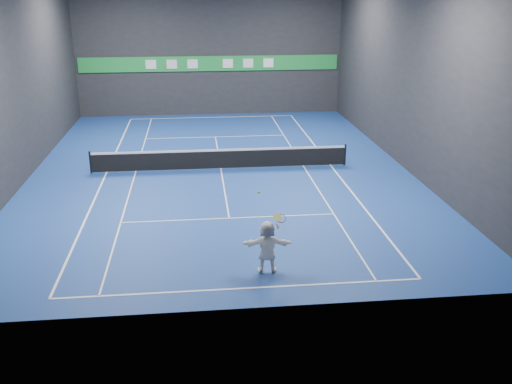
{
  "coord_description": "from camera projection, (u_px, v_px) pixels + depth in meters",
  "views": [
    {
      "loc": [
        -1.17,
        -26.7,
        8.35
      ],
      "look_at": [
        0.9,
        -7.7,
        1.5
      ],
      "focal_mm": 40.0,
      "sensor_mm": 36.0,
      "label": 1
    }
  ],
  "objects": [
    {
      "name": "wall_right",
      "position": [
        406.0,
        73.0,
        27.33
      ],
      "size": [
        0.1,
        26.0,
        9.0
      ],
      "primitive_type": "cube",
      "color": "#242427",
      "rests_on": "ground"
    },
    {
      "name": "tennis_racket",
      "position": [
        280.0,
        220.0,
        17.34
      ],
      "size": [
        0.5,
        0.34,
        0.54
      ],
      "color": "red",
      "rests_on": "player"
    },
    {
      "name": "sideline_doubles_right",
      "position": [
        331.0,
        165.0,
        28.49
      ],
      "size": [
        0.08,
        23.78,
        0.01
      ],
      "primitive_type": "cube",
      "color": "white",
      "rests_on": "ground"
    },
    {
      "name": "tennis_ball",
      "position": [
        259.0,
        192.0,
        16.91
      ],
      "size": [
        0.06,
        0.06,
        0.06
      ],
      "primitive_type": "sphere",
      "color": "#E2F328",
      "rests_on": "player"
    },
    {
      "name": "sideline_doubles_left",
      "position": [
        107.0,
        172.0,
        27.37
      ],
      "size": [
        0.08,
        23.78,
        0.01
      ],
      "primitive_type": "cube",
      "color": "white",
      "rests_on": "ground"
    },
    {
      "name": "baseline_near",
      "position": [
        241.0,
        288.0,
        16.8
      ],
      "size": [
        10.98,
        0.08,
        0.01
      ],
      "primitive_type": "cube",
      "color": "white",
      "rests_on": "ground"
    },
    {
      "name": "player",
      "position": [
        267.0,
        247.0,
        17.54
      ],
      "size": [
        1.59,
        0.61,
        1.68
      ],
      "primitive_type": "imported",
      "rotation": [
        0.0,
        0.0,
        3.07
      ],
      "color": "white",
      "rests_on": "ground"
    },
    {
      "name": "tennis_net",
      "position": [
        221.0,
        158.0,
        27.75
      ],
      "size": [
        12.5,
        0.1,
        1.07
      ],
      "color": "black",
      "rests_on": "ground"
    },
    {
      "name": "baseline_far",
      "position": [
        212.0,
        117.0,
        39.05
      ],
      "size": [
        10.98,
        0.08,
        0.01
      ],
      "primitive_type": "cube",
      "color": "white",
      "rests_on": "ground"
    },
    {
      "name": "ground",
      "position": [
        221.0,
        169.0,
        27.93
      ],
      "size": [
        26.0,
        26.0,
        0.0
      ],
      "primitive_type": "plane",
      "color": "navy",
      "rests_on": "ground"
    },
    {
      "name": "service_line_far",
      "position": [
        215.0,
        137.0,
        33.92
      ],
      "size": [
        8.23,
        0.06,
        0.01
      ],
      "primitive_type": "cube",
      "color": "white",
      "rests_on": "ground"
    },
    {
      "name": "sideline_singles_right",
      "position": [
        303.0,
        166.0,
        28.35
      ],
      "size": [
        0.06,
        23.78,
        0.01
      ],
      "primitive_type": "cube",
      "color": "white",
      "rests_on": "ground"
    },
    {
      "name": "center_service_line",
      "position": [
        221.0,
        169.0,
        27.93
      ],
      "size": [
        0.06,
        12.8,
        0.01
      ],
      "primitive_type": "cube",
      "color": "white",
      "rests_on": "ground"
    },
    {
      "name": "wall_front",
      "position": [
        243.0,
        152.0,
        14.24
      ],
      "size": [
        18.0,
        0.1,
        9.0
      ],
      "primitive_type": "cube",
      "color": "#242427",
      "rests_on": "ground"
    },
    {
      "name": "wall_back",
      "position": [
        210.0,
        48.0,
        38.58
      ],
      "size": [
        18.0,
        0.1,
        9.0
      ],
      "primitive_type": "cube",
      "color": "#242427",
      "rests_on": "ground"
    },
    {
      "name": "sideline_singles_left",
      "position": [
        136.0,
        172.0,
        27.51
      ],
      "size": [
        0.06,
        23.78,
        0.01
      ],
      "primitive_type": "cube",
      "color": "white",
      "rests_on": "ground"
    },
    {
      "name": "sponsor_banner",
      "position": [
        210.0,
        64.0,
        38.85
      ],
      "size": [
        17.64,
        0.11,
        1.0
      ],
      "color": "green",
      "rests_on": "wall_back"
    },
    {
      "name": "wall_left",
      "position": [
        18.0,
        79.0,
        25.49
      ],
      "size": [
        0.1,
        26.0,
        9.0
      ],
      "primitive_type": "cube",
      "color": "#242427",
      "rests_on": "ground"
    },
    {
      "name": "service_line_near",
      "position": [
        229.0,
        218.0,
        21.94
      ],
      "size": [
        8.23,
        0.06,
        0.01
      ],
      "primitive_type": "cube",
      "color": "white",
      "rests_on": "ground"
    }
  ]
}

